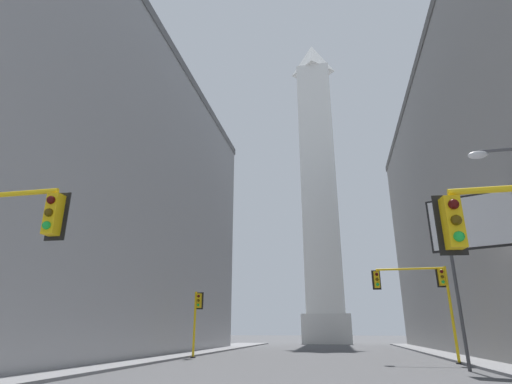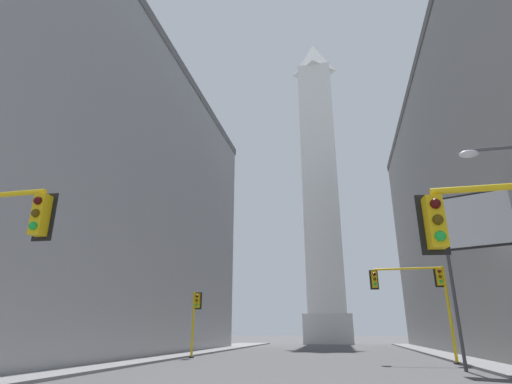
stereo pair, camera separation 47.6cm
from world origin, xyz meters
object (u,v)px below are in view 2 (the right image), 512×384
Objects in this scene: billboard_sign at (482,225)px; traffic_light_mid_right at (420,289)px; obelisk at (320,181)px; traffic_light_mid_left at (195,313)px.

traffic_light_mid_right is at bearing 114.27° from billboard_sign.
obelisk is 52.54m from billboard_sign.
traffic_light_mid_left is at bearing -102.89° from obelisk.
traffic_light_mid_left is 21.31m from billboard_sign.
billboard_sign is (10.33, -47.09, -20.88)m from obelisk.
traffic_light_mid_right is 0.66× the size of billboard_sign.
traffic_light_mid_right is 1.23× the size of traffic_light_mid_left.
traffic_light_mid_left is at bearing 157.01° from billboard_sign.
traffic_light_mid_left is (-8.91, -38.93, -25.03)m from obelisk.
obelisk is at bearing 100.61° from traffic_light_mid_right.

